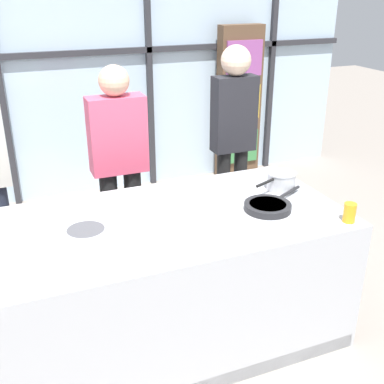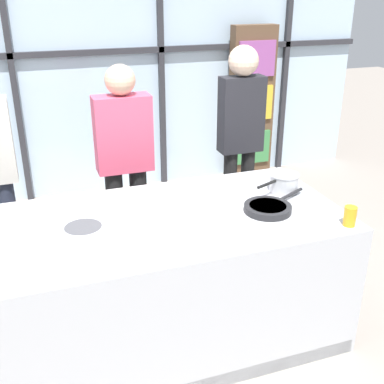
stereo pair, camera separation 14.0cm
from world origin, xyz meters
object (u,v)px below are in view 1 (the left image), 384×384
Objects in this scene: mixing_bowl at (86,234)px; juice_glass_near at (350,213)px; spectator_center_left at (119,158)px; frying_pan at (268,206)px; white_plate at (98,264)px; spectator_center_right at (233,132)px; saucepan at (281,181)px.

mixing_bowl is 2.15× the size of juice_glass_near.
spectator_center_left is 1.34m from frying_pan.
spectator_center_left is 1.49m from white_plate.
spectator_center_left reaches higher than juice_glass_near.
mixing_bowl reaches higher than white_plate.
spectator_center_right is 6.95× the size of white_plate.
white_plate is at bearing 71.63° from spectator_center_left.
spectator_center_left is 0.94× the size of spectator_center_right.
white_plate is (-1.47, -1.42, -0.14)m from spectator_center_right.
saucepan is at bearing 19.69° from white_plate.
white_plate is at bearing 176.84° from juice_glass_near.
frying_pan is 4.20× the size of juice_glass_near.
juice_glass_near is (0.36, -0.33, 0.04)m from frying_pan.
white_plate is 0.99× the size of mixing_bowl.
saucepan reaches higher than white_plate.
frying_pan is 1.41× the size of saucepan.
spectator_center_left is at bearing 71.63° from white_plate.
juice_glass_near is (1.49, -0.38, 0.03)m from mixing_bowl.
saucepan is at bearing 45.53° from frying_pan.
mixing_bowl is (-0.47, -1.12, -0.02)m from spectator_center_left.
spectator_center_left is at bearing 119.38° from frying_pan.
spectator_center_right is 14.78× the size of juice_glass_near.
saucepan is 1.38× the size of mixing_bowl.
spectator_center_left is 6.48× the size of mixing_bowl.
frying_pan is (0.66, -1.17, -0.03)m from spectator_center_left.
spectator_center_right is (1.00, 0.00, 0.10)m from spectator_center_left.
frying_pan is at bearing 137.59° from juice_glass_near.
spectator_center_left is 1.22m from mixing_bowl.
spectator_center_right is 6.86× the size of mixing_bowl.
spectator_center_left is 6.56× the size of white_plate.
spectator_center_right is at bearing -180.00° from spectator_center_left.
spectator_center_left is 1.01m from spectator_center_right.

